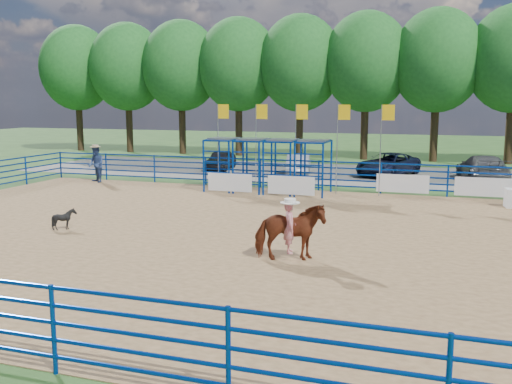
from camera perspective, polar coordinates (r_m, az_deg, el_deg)
ground at (r=18.66m, az=-0.28°, el=-4.44°), size 120.00×120.00×0.00m
arena_dirt at (r=18.66m, az=-0.28°, el=-4.41°), size 30.00×20.00×0.02m
gravel_strip at (r=34.95m, az=8.68°, el=1.83°), size 40.00×10.00×0.01m
horse_and_rider at (r=15.65m, az=3.39°, el=-3.68°), size 2.08×1.43×2.44m
calf at (r=20.54m, az=-18.61°, el=-2.57°), size 0.67×0.60×0.73m
spectator_cowboy at (r=31.85m, az=-15.70°, el=2.73°), size 1.20×1.13×2.00m
car_a at (r=36.75m, az=-3.58°, el=3.25°), size 1.88×3.77×1.24m
car_b at (r=34.23m, az=4.30°, el=2.80°), size 1.97×3.90×1.23m
car_c at (r=34.50m, az=13.07°, el=2.71°), size 3.87×5.22×1.32m
car_d at (r=33.52m, az=21.72°, el=2.23°), size 2.90×5.26×1.44m
perimeter_fence at (r=18.50m, az=-0.28°, el=-2.18°), size 30.10×20.10×1.50m
chute_assembly at (r=27.32m, az=1.88°, el=2.56°), size 19.32×2.41×4.20m
treeline at (r=43.69m, az=10.99°, el=13.10°), size 56.40×6.40×11.24m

